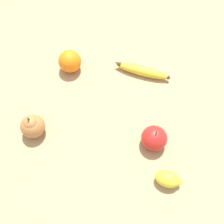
# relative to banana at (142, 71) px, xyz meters

# --- Properties ---
(ground_plane) EXTENTS (3.00, 3.00, 0.00)m
(ground_plane) POSITION_rel_banana_xyz_m (-0.08, -0.17, -0.02)
(ground_plane) COLOR tan
(banana) EXTENTS (0.20, 0.04, 0.04)m
(banana) POSITION_rel_banana_xyz_m (0.00, 0.00, 0.00)
(banana) COLOR yellow
(banana) RESTS_ON ground_plane
(orange) EXTENTS (0.08, 0.08, 0.08)m
(orange) POSITION_rel_banana_xyz_m (-0.24, -0.06, 0.02)
(orange) COLOR orange
(orange) RESTS_ON ground_plane
(pear) EXTENTS (0.07, 0.07, 0.09)m
(pear) POSITION_rel_banana_xyz_m (-0.25, -0.32, 0.02)
(pear) COLOR #B2753D
(pear) RESTS_ON ground_plane
(apple) EXTENTS (0.08, 0.08, 0.08)m
(apple) POSITION_rel_banana_xyz_m (0.11, -0.24, 0.02)
(apple) COLOR red
(apple) RESTS_ON ground_plane
(lemon) EXTENTS (0.08, 0.05, 0.05)m
(lemon) POSITION_rel_banana_xyz_m (0.17, -0.34, 0.01)
(lemon) COLOR yellow
(lemon) RESTS_ON ground_plane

